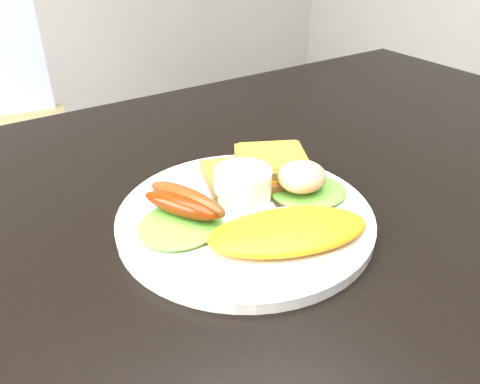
{
  "coord_description": "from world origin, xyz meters",
  "views": [
    {
      "loc": [
        -0.32,
        -0.37,
        1.04
      ],
      "look_at": [
        -0.09,
        -0.02,
        0.78
      ],
      "focal_mm": 35.0,
      "sensor_mm": 36.0,
      "label": 1
    }
  ],
  "objects_px": {
    "dining_table": "(293,203)",
    "dining_chair": "(4,141)",
    "person": "(59,116)",
    "plate": "(245,217)"
  },
  "relations": [
    {
      "from": "dining_table",
      "to": "dining_chair",
      "type": "height_order",
      "value": "dining_table"
    },
    {
      "from": "dining_chair",
      "to": "person",
      "type": "xyz_separation_m",
      "value": [
        0.05,
        -0.61,
        0.27
      ]
    },
    {
      "from": "dining_table",
      "to": "dining_chair",
      "type": "relative_size",
      "value": 3.09
    },
    {
      "from": "dining_table",
      "to": "plate",
      "type": "bearing_deg",
      "value": -163.87
    },
    {
      "from": "dining_table",
      "to": "person",
      "type": "relative_size",
      "value": 0.83
    },
    {
      "from": "dining_table",
      "to": "dining_chair",
      "type": "xyz_separation_m",
      "value": [
        -0.21,
        1.07,
        -0.28
      ]
    },
    {
      "from": "dining_table",
      "to": "person",
      "type": "distance_m",
      "value": 0.48
    },
    {
      "from": "dining_table",
      "to": "plate",
      "type": "xyz_separation_m",
      "value": [
        -0.09,
        -0.03,
        0.03
      ]
    },
    {
      "from": "person",
      "to": "dining_table",
      "type": "bearing_deg",
      "value": 114.38
    },
    {
      "from": "dining_table",
      "to": "person",
      "type": "xyz_separation_m",
      "value": [
        -0.16,
        0.46,
        -0.01
      ]
    }
  ]
}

